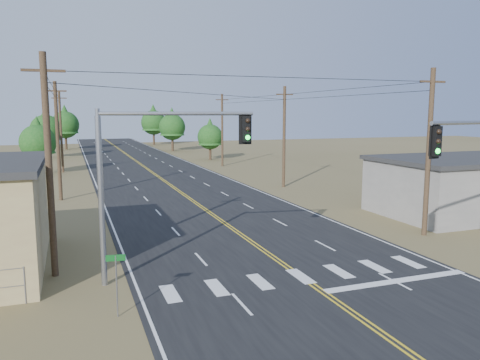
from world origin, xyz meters
name	(u,v)px	position (x,y,z in m)	size (l,w,h in m)	color
road	(186,196)	(0.00, 30.00, 0.01)	(15.00, 200.00, 0.02)	black
building_right	(479,186)	(19.00, 16.00, 2.00)	(15.00, 8.00, 4.00)	gray
utility_pole_left_near	(49,165)	(-10.50, 12.00, 5.12)	(1.80, 0.30, 10.00)	#4C3826
utility_pole_left_mid	(58,140)	(-10.50, 32.00, 5.12)	(1.80, 0.30, 10.00)	#4C3826
utility_pole_left_far	(61,131)	(-10.50, 52.00, 5.12)	(1.80, 0.30, 10.00)	#4C3826
utility_pole_right_near	(429,151)	(10.50, 12.00, 5.12)	(1.80, 0.30, 10.00)	#4C3826
utility_pole_right_mid	(284,136)	(10.50, 32.00, 5.12)	(1.80, 0.30, 10.00)	#4C3826
utility_pole_right_far	(222,129)	(10.50, 52.00, 5.12)	(1.80, 0.30, 10.00)	#4C3826
signal_mast_left	(147,166)	(-6.55, 9.70, 5.15)	(6.61, 1.37, 7.57)	gray
street_sign	(116,275)	(-8.24, 6.53, 1.57)	(0.69, 0.13, 2.34)	gray
tree_left_near	(38,139)	(-13.16, 51.00, 4.32)	(4.25, 4.25, 7.08)	#3F2D1E
tree_left_mid	(46,127)	(-13.11, 73.19, 5.13)	(5.03, 5.03, 8.38)	#3F2D1E
tree_left_far	(65,122)	(-10.22, 91.59, 5.58)	(5.47, 5.47, 9.12)	#3F2D1E
tree_right_near	(210,134)	(11.41, 61.10, 4.05)	(3.98, 3.98, 6.63)	#3F2D1E
tree_right_mid	(172,124)	(9.39, 80.28, 5.19)	(5.09, 5.09, 8.49)	#3F2D1E
tree_right_far	(153,120)	(9.00, 99.26, 5.78)	(5.67, 5.67, 9.45)	#3F2D1E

